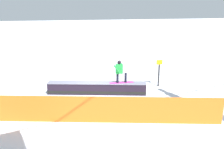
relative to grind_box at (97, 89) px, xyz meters
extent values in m
plane|color=white|center=(0.00, 0.00, -0.33)|extent=(120.00, 120.00, 0.00)
cube|color=black|center=(0.00, 0.00, 0.01)|extent=(5.97, 1.82, 0.69)
cube|color=black|center=(0.00, 0.00, -0.16)|extent=(5.98, 1.83, 0.17)
cube|color=gray|center=(0.00, 0.00, 0.38)|extent=(5.98, 1.88, 0.04)
cube|color=#CB2F97|center=(-1.48, 0.31, 0.41)|extent=(1.46, 0.29, 0.01)
cylinder|color=black|center=(-1.23, 0.32, 0.70)|extent=(0.14, 0.14, 0.58)
cylinder|color=black|center=(-1.73, 0.31, 0.70)|extent=(0.14, 0.14, 0.58)
cube|color=green|center=(-1.33, 0.31, 1.28)|extent=(0.40, 0.24, 0.58)
sphere|color=black|center=(-1.33, 0.31, 1.68)|extent=(0.22, 0.22, 0.22)
cylinder|color=green|center=(-1.15, 0.48, 1.31)|extent=(0.38, 0.09, 0.51)
cylinder|color=green|center=(-1.42, 0.15, 1.31)|extent=(0.26, 0.09, 0.55)
cube|color=orange|center=(0.00, 3.83, 0.32)|extent=(10.47, 2.27, 1.29)
cylinder|color=#262628|center=(-4.22, -0.67, 0.42)|extent=(0.10, 0.10, 1.50)
cube|color=yellow|center=(-4.22, -0.67, 1.32)|extent=(0.40, 0.04, 0.30)
camera|label=1|loc=(1.61, 14.21, 5.18)|focal=39.66mm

